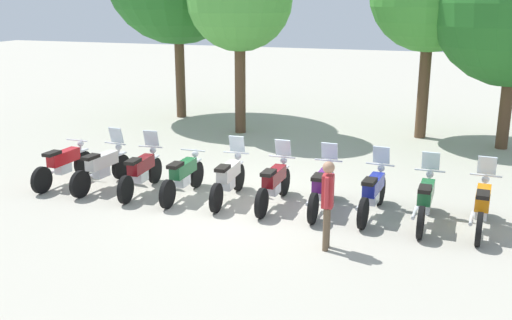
# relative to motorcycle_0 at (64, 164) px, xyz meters

# --- Properties ---
(ground_plane) EXTENTS (80.00, 80.00, 0.00)m
(ground_plane) POSITION_rel_motorcycle_0_xyz_m (4.83, -0.00, -0.50)
(ground_plane) COLOR #ADA899
(motorcycle_0) EXTENTS (0.62, 2.19, 0.99)m
(motorcycle_0) POSITION_rel_motorcycle_0_xyz_m (0.00, 0.00, 0.00)
(motorcycle_0) COLOR black
(motorcycle_0) RESTS_ON ground_plane
(motorcycle_1) EXTENTS (0.62, 2.19, 1.37)m
(motorcycle_1) POSITION_rel_motorcycle_0_xyz_m (1.08, 0.03, 0.01)
(motorcycle_1) COLOR black
(motorcycle_1) RESTS_ON ground_plane
(motorcycle_2) EXTENTS (0.62, 2.19, 1.37)m
(motorcycle_2) POSITION_rel_motorcycle_0_xyz_m (2.14, 0.02, 0.01)
(motorcycle_2) COLOR black
(motorcycle_2) RESTS_ON ground_plane
(motorcycle_3) EXTENTS (0.62, 2.19, 0.99)m
(motorcycle_3) POSITION_rel_motorcycle_0_xyz_m (3.22, 0.03, 0.00)
(motorcycle_3) COLOR black
(motorcycle_3) RESTS_ON ground_plane
(motorcycle_4) EXTENTS (0.62, 2.19, 1.37)m
(motorcycle_4) POSITION_rel_motorcycle_0_xyz_m (4.29, 0.16, 0.01)
(motorcycle_4) COLOR black
(motorcycle_4) RESTS_ON ground_plane
(motorcycle_5) EXTENTS (0.62, 2.19, 1.37)m
(motorcycle_5) POSITION_rel_motorcycle_0_xyz_m (5.37, 0.15, 0.01)
(motorcycle_5) COLOR black
(motorcycle_5) RESTS_ON ground_plane
(motorcycle_6) EXTENTS (0.62, 2.19, 1.37)m
(motorcycle_6) POSITION_rel_motorcycle_0_xyz_m (6.44, 0.19, 0.01)
(motorcycle_6) COLOR black
(motorcycle_6) RESTS_ON ground_plane
(motorcycle_7) EXTENTS (0.62, 2.19, 1.37)m
(motorcycle_7) POSITION_rel_motorcycle_0_xyz_m (7.52, 0.23, 0.01)
(motorcycle_7) COLOR black
(motorcycle_7) RESTS_ON ground_plane
(motorcycle_8) EXTENTS (0.62, 2.19, 1.37)m
(motorcycle_8) POSITION_rel_motorcycle_0_xyz_m (8.59, 0.09, 0.01)
(motorcycle_8) COLOR black
(motorcycle_8) RESTS_ON ground_plane
(motorcycle_9) EXTENTS (0.62, 2.19, 1.37)m
(motorcycle_9) POSITION_rel_motorcycle_0_xyz_m (9.67, 0.09, 0.01)
(motorcycle_9) COLOR black
(motorcycle_9) RESTS_ON ground_plane
(person_0) EXTENTS (0.23, 0.40, 1.67)m
(person_0) POSITION_rel_motorcycle_0_xyz_m (6.96, -1.78, 0.47)
(person_0) COLOR brown
(person_0) RESTS_ON ground_plane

